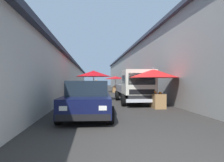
{
  "coord_description": "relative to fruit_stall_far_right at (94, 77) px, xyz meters",
  "views": [
    {
      "loc": [
        -2.82,
        1.31,
        1.44
      ],
      "look_at": [
        10.69,
        -0.23,
        1.45
      ],
      "focal_mm": 27.67,
      "sensor_mm": 36.0,
      "label": 1
    }
  ],
  "objects": [
    {
      "name": "vendor_in_shade",
      "position": [
        3.0,
        -3.8,
        -0.85
      ],
      "size": [
        0.43,
        0.53,
        1.59
      ],
      "color": "#665B4C",
      "rests_on": "ground"
    },
    {
      "name": "fruit_stall_near_left",
      "position": [
        9.33,
        -2.82,
        -0.05
      ],
      "size": [
        2.89,
        2.89,
        2.14
      ],
      "color": "#9E9EA3",
      "rests_on": "ground"
    },
    {
      "name": "fruit_stall_far_right",
      "position": [
        0.0,
        0.0,
        0.0
      ],
      "size": [
        2.58,
        2.58,
        2.28
      ],
      "color": "#9E9EA3",
      "rests_on": "ground"
    },
    {
      "name": "plastic_stool",
      "position": [
        4.98,
        -2.88,
        -1.44
      ],
      "size": [
        0.3,
        0.3,
        0.43
      ],
      "color": "#1E8C3F",
      "rests_on": "ground"
    },
    {
      "name": "building_left_whitewash",
      "position": [
        5.91,
        5.61,
        0.0
      ],
      "size": [
        49.8,
        7.5,
        3.51
      ],
      "color": "beige",
      "rests_on": "ground"
    },
    {
      "name": "hatchback_car",
      "position": [
        -5.49,
        0.29,
        -1.03
      ],
      "size": [
        4.0,
        2.1,
        1.45
      ],
      "color": "#0F1438",
      "rests_on": "ground"
    },
    {
      "name": "ground",
      "position": [
        3.66,
        -1.18,
        -1.76
      ],
      "size": [
        90.0,
        90.0,
        0.0
      ],
      "primitive_type": "plane",
      "color": "#33302D"
    },
    {
      "name": "building_right_concrete",
      "position": [
        5.91,
        -7.98,
        0.95
      ],
      "size": [
        49.8,
        7.5,
        5.4
      ],
      "color": "gray",
      "rests_on": "ground"
    },
    {
      "name": "fruit_stall_mid_lane",
      "position": [
        -3.6,
        -3.18,
        -0.06
      ],
      "size": [
        2.72,
        2.72,
        2.18
      ],
      "color": "#9E9EA3",
      "rests_on": "ground"
    },
    {
      "name": "vendor_by_crates",
      "position": [
        8.05,
        -0.34,
        -0.8
      ],
      "size": [
        0.4,
        0.59,
        1.67
      ],
      "color": "navy",
      "rests_on": "ground"
    },
    {
      "name": "parked_scooter",
      "position": [
        5.64,
        0.52,
        -1.32
      ],
      "size": [
        1.69,
        0.34,
        1.14
      ],
      "color": "black",
      "rests_on": "ground"
    },
    {
      "name": "fruit_stall_far_left",
      "position": [
        1.75,
        -3.57,
        0.06
      ],
      "size": [
        2.71,
        2.71,
        2.3
      ],
      "color": "#9E9EA3",
      "rests_on": "ground"
    },
    {
      "name": "delivery_truck",
      "position": [
        -2.26,
        -2.53,
        -0.72
      ],
      "size": [
        4.96,
        2.05,
        2.08
      ],
      "color": "black",
      "rests_on": "ground"
    }
  ]
}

